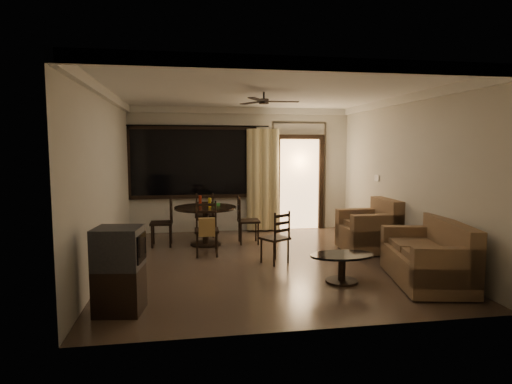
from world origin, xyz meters
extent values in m
plane|color=#7F6651|center=(0.00, 0.00, 0.00)|extent=(5.50, 5.50, 0.00)
plane|color=beige|center=(0.00, 2.75, 1.40)|extent=(5.00, 0.00, 5.00)
plane|color=beige|center=(0.00, -2.75, 1.40)|extent=(5.00, 0.00, 5.00)
plane|color=beige|center=(-2.50, 0.00, 1.40)|extent=(0.00, 5.50, 5.50)
plane|color=beige|center=(2.50, 0.00, 1.40)|extent=(0.00, 5.50, 5.50)
plane|color=white|center=(0.00, 0.00, 2.80)|extent=(5.50, 5.50, 0.00)
cube|color=black|center=(-1.10, 2.72, 1.57)|extent=(2.70, 0.04, 1.45)
cylinder|color=black|center=(-1.00, 2.63, 2.38)|extent=(3.20, 0.03, 0.03)
cube|color=#FFC684|center=(1.35, 2.71, 1.05)|extent=(0.91, 0.03, 2.08)
cube|color=white|center=(2.48, 1.05, 1.30)|extent=(0.02, 0.18, 0.12)
cylinder|color=black|center=(0.00, 0.00, 2.74)|extent=(0.03, 0.03, 0.12)
cylinder|color=black|center=(0.00, 0.00, 2.65)|extent=(0.16, 0.16, 0.08)
cylinder|color=black|center=(-0.90, 1.41, 0.73)|extent=(1.21, 1.21, 0.04)
cylinder|color=black|center=(-0.90, 1.41, 0.37)|extent=(0.12, 0.12, 0.70)
cylinder|color=black|center=(-0.90, 1.41, 0.02)|extent=(0.60, 0.60, 0.03)
cylinder|color=maroon|center=(-0.99, 1.47, 0.86)|extent=(0.06, 0.06, 0.22)
cylinder|color=gold|center=(-0.82, 1.36, 0.84)|extent=(0.06, 0.06, 0.18)
cube|color=#247929|center=(-0.67, 1.53, 0.78)|extent=(0.14, 0.10, 0.05)
cube|color=black|center=(-1.75, 1.44, 0.45)|extent=(0.43, 0.43, 0.04)
cube|color=black|center=(-0.05, 1.39, 0.45)|extent=(0.43, 0.43, 0.04)
cube|color=black|center=(-0.92, 0.56, 0.45)|extent=(0.43, 0.43, 0.04)
cube|color=#B3854C|center=(-0.93, 0.33, 0.55)|extent=(0.28, 0.09, 0.32)
cube|color=black|center=(-0.87, 2.21, 0.45)|extent=(0.43, 0.43, 0.04)
cube|color=black|center=(-2.05, -1.91, 0.26)|extent=(0.58, 0.54, 0.53)
cube|color=black|center=(-2.05, -1.91, 0.77)|extent=(0.58, 0.54, 0.47)
cube|color=black|center=(-1.79, -1.95, 0.77)|extent=(0.07, 0.38, 0.32)
cube|color=#462B20|center=(2.05, -1.49, 0.22)|extent=(1.17, 1.76, 0.40)
cube|color=#462B20|center=(2.37, -1.56, 0.56)|extent=(0.53, 1.63, 0.66)
cube|color=#462B20|center=(1.90, -2.20, 0.43)|extent=(0.88, 0.35, 0.51)
cube|color=#462B20|center=(2.20, -0.79, 0.43)|extent=(0.88, 0.35, 0.51)
cube|color=#462B20|center=(2.00, -1.48, 0.46)|extent=(0.88, 1.51, 0.12)
cube|color=#462B20|center=(2.04, 0.40, 0.24)|extent=(0.94, 0.94, 0.44)
cube|color=#462B20|center=(2.39, 0.40, 0.60)|extent=(0.22, 0.93, 0.71)
cube|color=#462B20|center=(2.04, 0.03, 0.46)|extent=(0.93, 0.20, 0.55)
cube|color=#462B20|center=(2.03, 0.77, 0.46)|extent=(0.93, 0.20, 0.55)
cube|color=#462B20|center=(1.98, 0.40, 0.49)|extent=(0.66, 0.72, 0.13)
ellipsoid|color=navy|center=(1.98, 0.40, 0.61)|extent=(0.40, 0.33, 0.12)
ellipsoid|color=black|center=(0.89, -1.28, 0.39)|extent=(0.92, 0.55, 0.03)
cylinder|color=black|center=(0.89, -1.28, 0.20)|extent=(0.10, 0.10, 0.37)
cylinder|color=black|center=(0.89, -1.28, 0.02)|extent=(0.45, 0.45, 0.03)
cube|color=black|center=(0.17, -0.12, 0.42)|extent=(0.53, 0.53, 0.04)
camera|label=1|loc=(-1.28, -6.91, 1.91)|focal=30.00mm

